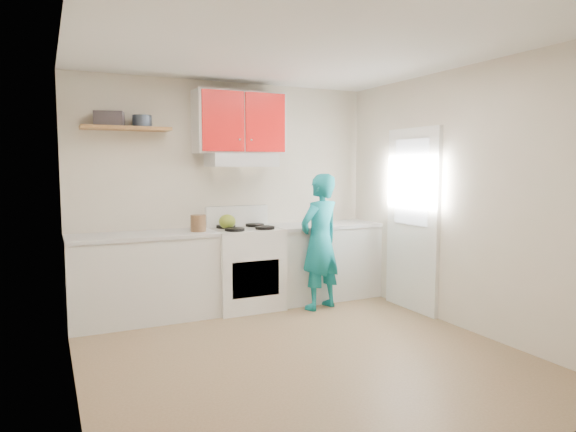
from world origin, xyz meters
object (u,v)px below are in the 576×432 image
crock (198,224)px  person (320,242)px  stove (246,268)px  kettle (227,222)px  tin (142,121)px

crock → person: 1.38m
stove → kettle: (-0.19, 0.06, 0.54)m
tin → crock: size_ratio=1.00×
stove → kettle: kettle is taller
stove → person: 0.91m
kettle → crock: 0.38m
stove → tin: bearing=171.8°
tin → kettle: tin is taller
tin → person: (1.84, -0.55, -1.33)m
crock → person: bearing=-14.9°
kettle → person: size_ratio=0.12×
kettle → person: bearing=-17.2°
stove → crock: crock is taller
crock → kettle: bearing=15.8°
tin → person: size_ratio=0.13×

